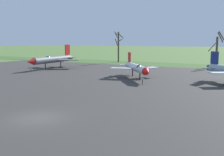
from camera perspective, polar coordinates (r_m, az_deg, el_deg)
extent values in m
plane|color=#4C6B33|center=(21.95, -15.92, -8.54)|extent=(600.00, 600.00, 0.00)
cube|color=#383533|center=(35.77, 3.94, -1.83)|extent=(102.28, 57.17, 0.05)
cube|color=#3D5C29|center=(68.40, 16.50, 2.58)|extent=(162.28, 12.00, 0.06)
cylinder|color=black|center=(44.67, 20.71, 2.11)|extent=(1.17, 1.20, 0.95)
cube|color=#8EA3B2|center=(39.10, 23.36, 1.05)|extent=(4.27, 3.70, 0.13)
cube|color=navy|center=(43.97, 21.54, 4.15)|extent=(1.31, 1.06, 1.97)
cube|color=#8EA3B2|center=(43.32, 20.57, 2.08)|extent=(1.90, 1.94, 0.13)
cube|color=#8EA3B2|center=(44.73, 22.45, 2.16)|extent=(1.90, 1.94, 0.13)
cylinder|color=#565B60|center=(60.21, -12.75, 3.99)|extent=(2.45, 12.75, 1.46)
cone|color=red|center=(54.60, -17.45, 3.42)|extent=(1.50, 2.09, 1.35)
cylinder|color=black|center=(65.57, -9.22, 4.40)|extent=(1.08, 0.88, 1.02)
ellipsoid|color=#19232D|center=(58.69, -13.90, 4.24)|extent=(0.96, 1.80, 0.90)
cube|color=#565B60|center=(63.48, -13.98, 4.05)|extent=(5.19, 3.82, 0.14)
cube|color=#565B60|center=(59.85, -9.40, 3.95)|extent=(5.25, 4.33, 0.14)
cube|color=red|center=(64.69, -9.73, 6.10)|extent=(0.32, 1.90, 2.51)
cube|color=#565B60|center=(65.43, -10.55, 4.45)|extent=(1.86, 1.50, 0.14)
cube|color=#565B60|center=(64.11, -8.84, 4.42)|extent=(1.86, 1.50, 0.14)
cylinder|color=black|center=(58.14, -14.38, 2.40)|extent=(0.20, 0.20, 1.37)
cylinder|color=black|center=(62.54, -11.16, 2.88)|extent=(0.20, 0.20, 1.37)
cylinder|color=black|center=(54.69, -17.34, 1.58)|extent=(0.08, 0.08, 0.68)
cube|color=white|center=(54.64, -17.36, 2.12)|extent=(0.64, 0.40, 0.37)
cylinder|color=silver|center=(43.53, 5.30, 2.24)|extent=(7.73, 9.09, 1.24)
cone|color=red|center=(37.74, 7.70, 1.31)|extent=(1.78, 1.82, 1.14)
cylinder|color=black|center=(48.94, 3.59, 2.90)|extent=(1.10, 1.07, 0.87)
ellipsoid|color=#19232D|center=(41.47, 6.07, 2.41)|extent=(0.84, 1.57, 0.79)
cube|color=silver|center=(43.58, 2.04, 2.15)|extent=(3.90, 2.66, 0.12)
cube|color=silver|center=(44.81, 8.06, 2.24)|extent=(3.20, 3.99, 0.12)
cube|color=red|center=(48.05, 3.83, 4.59)|extent=(1.10, 1.30, 1.76)
cube|color=silver|center=(47.90, 2.63, 2.90)|extent=(1.93, 1.87, 0.12)
cube|color=silver|center=(48.38, 4.99, 2.93)|extent=(1.93, 1.87, 0.12)
cylinder|color=black|center=(41.41, 6.13, 0.26)|extent=(0.16, 0.16, 1.15)
cylinder|color=black|center=(45.93, 4.52, 1.05)|extent=(0.16, 0.16, 1.15)
cylinder|color=black|center=(36.65, 6.66, -1.04)|extent=(0.08, 0.08, 0.80)
cube|color=white|center=(36.57, 6.67, -0.21)|extent=(0.53, 0.37, 0.28)
cylinder|color=#42382D|center=(76.41, 1.41, 6.75)|extent=(0.43, 0.43, 8.87)
cylinder|color=#42382D|center=(75.96, 0.89, 9.76)|extent=(1.66, 1.00, 1.18)
cylinder|color=#42382D|center=(77.12, 1.69, 8.17)|extent=(1.70, 0.21, 0.97)
cylinder|color=#42382D|center=(76.09, 0.96, 9.31)|extent=(1.38, 1.01, 1.44)
cylinder|color=#42382D|center=(75.63, 1.86, 9.31)|extent=(1.11, 1.98, 1.77)
cylinder|color=#42382D|center=(76.06, 0.97, 7.86)|extent=(1.41, 1.01, 2.12)
cylinder|color=brown|center=(68.26, 21.93, 5.34)|extent=(0.51, 0.51, 7.23)
cylinder|color=brown|center=(67.56, 22.92, 8.42)|extent=(1.41, 2.37, 2.35)
cylinder|color=brown|center=(69.05, 21.07, 6.34)|extent=(1.54, 2.55, 2.16)
cylinder|color=brown|center=(67.64, 22.65, 8.22)|extent=(1.31, 1.78, 2.43)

